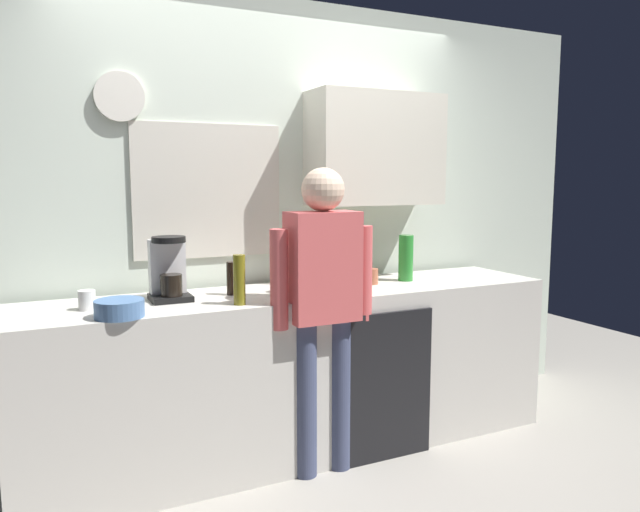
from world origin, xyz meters
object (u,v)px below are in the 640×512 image
object	(u,v)px
cup_terracotta_mug	(371,276)
mixing_bowl	(119,309)
person_at_sink	(323,296)
bottle_clear_soda	(406,258)
dish_soap	(348,275)
bottle_dark_sauce	(232,278)
bottle_olive_oil	(239,280)
cup_yellow_cup	(348,272)
cup_white_mug	(87,300)
coffee_maker	(169,272)
bottle_green_wine	(309,266)

from	to	relation	value
cup_terracotta_mug	mixing_bowl	world-z (taller)	cup_terracotta_mug
cup_terracotta_mug	person_at_sink	size ratio (longest dim) A/B	0.06
bottle_clear_soda	dish_soap	world-z (taller)	bottle_clear_soda
person_at_sink	dish_soap	bearing A→B (deg)	37.47
bottle_clear_soda	bottle_dark_sauce	size ratio (longest dim) A/B	1.56
bottle_dark_sauce	bottle_olive_oil	xyz separation A→B (m)	(-0.04, -0.26, 0.03)
cup_yellow_cup	person_at_sink	size ratio (longest dim) A/B	0.05
bottle_olive_oil	cup_white_mug	xyz separation A→B (m)	(-0.69, 0.20, -0.08)
coffee_maker	bottle_clear_soda	size ratio (longest dim) A/B	1.18
dish_soap	mixing_bowl	bearing A→B (deg)	-172.19
bottle_green_wine	cup_yellow_cup	world-z (taller)	bottle_green_wine
bottle_green_wine	cup_terracotta_mug	xyz separation A→B (m)	(0.46, 0.10, -0.10)
coffee_maker	bottle_olive_oil	xyz separation A→B (m)	(0.29, -0.28, -0.02)
bottle_clear_soda	cup_terracotta_mug	size ratio (longest dim) A/B	3.04
coffee_maker	bottle_dark_sauce	bearing A→B (deg)	-2.98
bottle_olive_oil	bottle_clear_soda	bearing A→B (deg)	11.92
cup_terracotta_mug	bottle_dark_sauce	bearing A→B (deg)	177.48
coffee_maker	bottle_dark_sauce	size ratio (longest dim) A/B	1.83
person_at_sink	cup_terracotta_mug	bearing A→B (deg)	30.36
coffee_maker	mixing_bowl	xyz separation A→B (m)	(-0.29, -0.31, -0.11)
coffee_maker	cup_yellow_cup	xyz separation A→B (m)	(1.14, 0.17, -0.10)
dish_soap	bottle_dark_sauce	bearing A→B (deg)	169.90
bottle_olive_oil	cup_yellow_cup	distance (m)	0.97
cup_terracotta_mug	person_at_sink	xyz separation A→B (m)	(-0.47, -0.31, -0.02)
bottle_green_wine	bottle_olive_oil	distance (m)	0.45
bottle_dark_sauce	bottle_green_wine	bearing A→B (deg)	-19.40
bottle_clear_soda	coffee_maker	bearing A→B (deg)	178.51
bottle_green_wine	cup_yellow_cup	size ratio (longest dim) A/B	3.53
bottle_dark_sauce	dish_soap	size ratio (longest dim) A/B	1.00
bottle_dark_sauce	person_at_sink	bearing A→B (deg)	-43.25
cup_white_mug	person_at_sink	xyz separation A→B (m)	(1.11, -0.29, -0.02)
coffee_maker	cup_terracotta_mug	world-z (taller)	coffee_maker
coffee_maker	cup_white_mug	xyz separation A→B (m)	(-0.40, -0.08, -0.10)
cup_yellow_cup	mixing_bowl	world-z (taller)	cup_yellow_cup
cup_terracotta_mug	dish_soap	world-z (taller)	dish_soap
bottle_olive_oil	mixing_bowl	size ratio (longest dim) A/B	1.14
bottle_green_wine	cup_terracotta_mug	distance (m)	0.48
bottle_clear_soda	bottle_dark_sauce	distance (m)	1.10
bottle_green_wine	mixing_bowl	bearing A→B (deg)	-171.46
cup_terracotta_mug	person_at_sink	bearing A→B (deg)	-146.50
bottle_dark_sauce	cup_white_mug	world-z (taller)	bottle_dark_sauce
dish_soap	cup_terracotta_mug	bearing A→B (deg)	21.41
bottle_clear_soda	person_at_sink	xyz separation A→B (m)	(-0.73, -0.33, -0.12)
cup_white_mug	mixing_bowl	bearing A→B (deg)	-62.14
cup_terracotta_mug	cup_white_mug	bearing A→B (deg)	-179.00
bottle_olive_oil	mixing_bowl	world-z (taller)	bottle_olive_oil
coffee_maker	cup_white_mug	distance (m)	0.42
bottle_dark_sauce	dish_soap	distance (m)	0.66
bottle_green_wine	dish_soap	size ratio (longest dim) A/B	1.67
bottle_green_wine	mixing_bowl	xyz separation A→B (m)	(-1.01, -0.15, -0.11)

